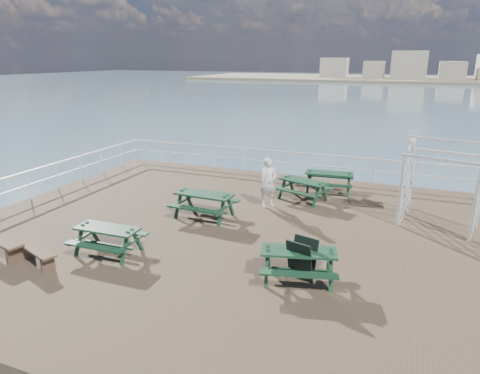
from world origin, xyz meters
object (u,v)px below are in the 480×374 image
picnic_table_b (303,186)px  flat_bench_far (0,243)px  picnic_table_e (299,258)px  trellis_arbor (441,189)px  picnic_table_a (204,200)px  flat_bench_near (36,252)px  picnic_table_d (108,235)px  person (268,182)px  picnic_table_c (329,178)px

picnic_table_b → flat_bench_far: bearing=-111.5°
picnic_table_b → picnic_table_e: (1.32, -5.90, 0.01)m
trellis_arbor → flat_bench_far: bearing=-134.2°
picnic_table_b → picnic_table_a: bearing=-113.1°
flat_bench_near → picnic_table_d: bearing=63.1°
picnic_table_e → person: 5.29m
picnic_table_b → flat_bench_near: picnic_table_b is taller
flat_bench_near → flat_bench_far: size_ratio=0.88×
picnic_table_e → person: size_ratio=1.18×
flat_bench_near → picnic_table_e: bearing=34.8°
picnic_table_a → picnic_table_b: (2.62, 2.97, -0.05)m
trellis_arbor → picnic_table_d: bearing=-132.7°
picnic_table_d → picnic_table_e: picnic_table_e is taller
flat_bench_far → trellis_arbor: trellis_arbor is taller
picnic_table_a → picnic_table_d: bearing=-106.0°
picnic_table_c → picnic_table_e: (0.61, -7.24, -0.02)m
picnic_table_e → person: bearing=101.4°
picnic_table_b → flat_bench_near: bearing=-105.4°
trellis_arbor → person: (-5.52, -0.06, -0.36)m
picnic_table_d → picnic_table_e: 5.16m
picnic_table_d → flat_bench_far: bearing=-156.1°
flat_bench_near → person: (4.12, 6.47, 0.54)m
flat_bench_far → picnic_table_a: bearing=64.3°
flat_bench_near → trellis_arbor: size_ratio=0.58×
flat_bench_near → flat_bench_far: 1.28m
picnic_table_c → picnic_table_e: 7.27m
picnic_table_c → trellis_arbor: (3.83, -2.43, 0.67)m
flat_bench_far → person: size_ratio=1.03×
flat_bench_far → person: bearing=63.4°
person → flat_bench_near: bearing=-164.3°
flat_bench_far → trellis_arbor: 12.76m
picnic_table_c → picnic_table_d: (-4.52, -7.75, -0.03)m
trellis_arbor → person: trellis_arbor is taller
flat_bench_near → trellis_arbor: 11.68m
picnic_table_d → flat_bench_far: picnic_table_d is taller
trellis_arbor → person: bearing=-164.5°
picnic_table_a → picnic_table_d: 3.64m
picnic_table_e → flat_bench_far: (-7.70, -1.73, -0.17)m
picnic_table_a → trellis_arbor: 7.43m
picnic_table_c → picnic_table_d: size_ratio=1.10×
picnic_table_c → picnic_table_d: bearing=-125.2°
picnic_table_c → trellis_arbor: 4.59m
flat_bench_far → picnic_table_e: bearing=25.9°
picnic_table_c → person: (-1.69, -2.49, 0.31)m
flat_bench_near → person: size_ratio=0.91×
picnic_table_d → trellis_arbor: 9.93m
picnic_table_d → trellis_arbor: (8.35, 5.32, 0.70)m
picnic_table_c → picnic_table_e: bearing=-90.1°
picnic_table_a → trellis_arbor: trellis_arbor is taller
picnic_table_d → flat_bench_near: bearing=-138.2°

